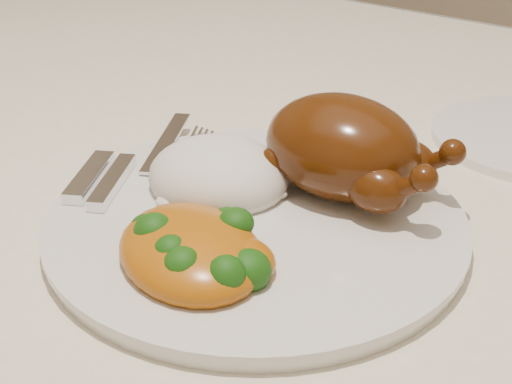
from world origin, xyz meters
The scene contains 7 objects.
dining_table centered at (0.00, 0.00, 0.67)m, with size 1.60×0.90×0.76m.
tablecloth centered at (0.00, 0.00, 0.74)m, with size 1.73×1.03×0.18m.
dinner_plate centered at (0.12, -0.15, 0.77)m, with size 0.31×0.31×0.01m, color white.
roast_chicken centered at (0.15, -0.08, 0.82)m, with size 0.15×0.10×0.08m.
rice_mound centered at (0.07, -0.14, 0.79)m, with size 0.14×0.13×0.06m.
mac_and_cheese centered at (0.13, -0.23, 0.79)m, with size 0.15×0.13×0.04m.
cutlery centered at (-0.01, -0.16, 0.79)m, with size 0.09×0.19×0.01m.
Camera 1 is at (0.40, -0.52, 1.05)m, focal length 50.00 mm.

